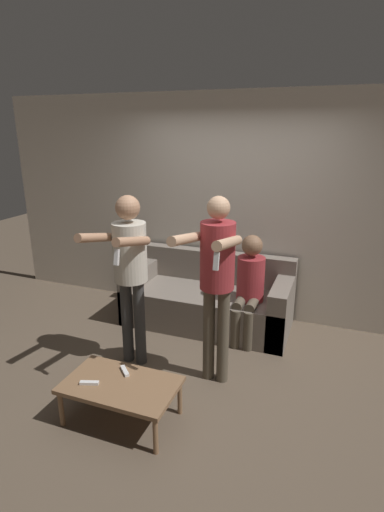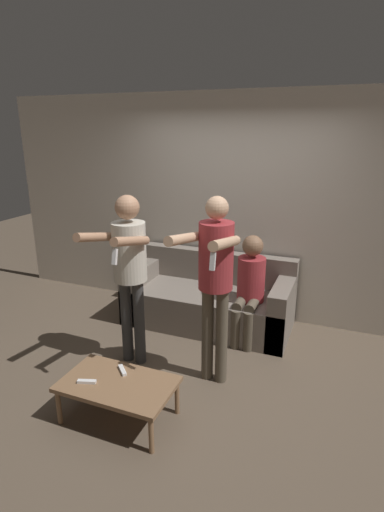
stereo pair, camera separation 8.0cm
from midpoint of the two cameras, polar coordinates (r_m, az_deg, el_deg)
ground_plane at (r=4.03m, az=-1.15°, el=-16.74°), size 14.00×14.00×0.00m
wall_back at (r=4.91m, az=5.68°, el=6.78°), size 6.40×0.06×2.70m
couch at (r=4.86m, az=1.85°, el=-6.40°), size 1.96×0.85×0.83m
person_standing_left at (r=3.82m, az=-9.52°, el=-0.89°), size 0.44×0.71×1.71m
person_standing_right at (r=3.47m, az=2.84°, el=-2.18°), size 0.42×0.77×1.75m
person_seated at (r=4.42m, az=7.66°, el=-3.87°), size 0.30×0.53×1.19m
coffee_table at (r=3.42m, az=-10.85°, el=-17.88°), size 0.91×0.54×0.34m
remote_near at (r=3.43m, az=-15.14°, el=-17.10°), size 0.15×0.08×0.02m
remote_far at (r=3.51m, az=-10.26°, el=-15.86°), size 0.13×0.13×0.02m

